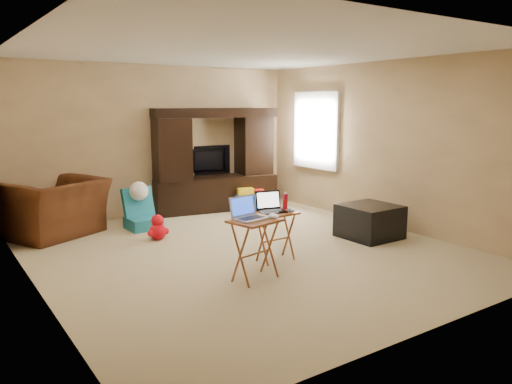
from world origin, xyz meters
TOP-DOWN VIEW (x-y plane):
  - floor at (0.00, 0.00)m, footprint 5.50×5.50m
  - ceiling at (0.00, 0.00)m, footprint 5.50×5.50m
  - wall_back at (0.00, 2.75)m, footprint 5.00×0.00m
  - wall_front at (0.00, -2.75)m, footprint 5.00×0.00m
  - wall_left at (-2.50, 0.00)m, footprint 0.00×5.50m
  - wall_right at (2.50, 0.00)m, footprint 0.00×5.50m
  - window_pane at (2.48, 1.55)m, footprint 0.00×1.20m
  - window_frame at (2.46, 1.55)m, footprint 0.06×1.14m
  - entertainment_center at (0.93, 2.45)m, footprint 2.25×0.89m
  - television at (0.93, 2.66)m, footprint 0.92×0.19m
  - recliner at (-1.85, 2.18)m, footprint 1.60×1.53m
  - child_rocker at (-0.66, 1.85)m, footprint 0.49×0.56m
  - plush_toy at (-0.72, 1.17)m, footprint 0.32×0.27m
  - push_toy at (1.40, 2.07)m, footprint 0.66×0.57m
  - ottoman at (1.79, -0.41)m, footprint 0.73×0.73m
  - tray_table_left at (-0.50, -0.92)m, footprint 0.58×0.50m
  - tray_table_right at (0.07, -0.51)m, footprint 0.47×0.38m
  - laptop_left at (-0.53, -0.89)m, footprint 0.39×0.34m
  - laptop_right at (0.03, -0.49)m, footprint 0.36×0.32m
  - mouse_left at (-0.31, -0.99)m, footprint 0.10×0.14m
  - mouse_right at (0.20, -0.63)m, footprint 0.10×0.13m
  - water_bottle at (0.27, -0.43)m, footprint 0.06×0.06m

SIDE VIEW (x-z plane):
  - floor at x=0.00m, z-range 0.00..0.00m
  - plush_toy at x=-0.72m, z-range 0.00..0.36m
  - push_toy at x=1.40m, z-range 0.00..0.42m
  - ottoman at x=1.79m, z-range 0.00..0.46m
  - tray_table_right at x=0.07m, z-range 0.00..0.60m
  - child_rocker at x=-0.66m, z-range 0.00..0.62m
  - tray_table_left at x=-0.50m, z-range 0.00..0.66m
  - recliner at x=-1.85m, z-range 0.00..0.81m
  - mouse_right at x=0.20m, z-range 0.60..0.65m
  - mouse_left at x=-0.31m, z-range 0.66..0.71m
  - water_bottle at x=0.27m, z-range 0.60..0.78m
  - laptop_right at x=0.03m, z-range 0.60..0.84m
  - laptop_left at x=-0.53m, z-range 0.66..0.90m
  - television at x=0.93m, z-range 0.60..1.12m
  - entertainment_center at x=0.93m, z-range 0.00..1.79m
  - wall_back at x=0.00m, z-range -1.25..3.75m
  - wall_front at x=0.00m, z-range -1.25..3.75m
  - wall_left at x=-2.50m, z-range -1.50..4.00m
  - wall_right at x=2.50m, z-range -1.50..4.00m
  - window_pane at x=2.48m, z-range 0.80..2.00m
  - window_frame at x=2.46m, z-range 0.73..2.07m
  - ceiling at x=0.00m, z-range 2.50..2.50m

